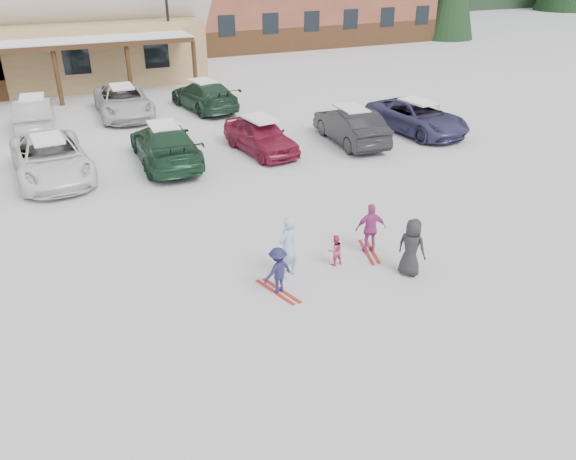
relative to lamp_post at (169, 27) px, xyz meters
name	(u,v)px	position (x,y,z in m)	size (l,w,h in m)	color
ground	(294,286)	(-2.88, -23.15, -3.31)	(160.00, 160.00, 0.00)	silver
lamp_post	(169,27)	(0.00, 0.00, 0.00)	(0.50, 0.25, 5.83)	black
adult_skier	(288,247)	(-2.83, -22.69, -2.49)	(0.60, 0.39, 1.64)	#A7BDE9
toddler_red	(335,250)	(-1.48, -22.65, -2.89)	(0.41, 0.32, 0.84)	#D03C66
child_navy	(278,271)	(-3.34, -23.24, -2.72)	(0.76, 0.44, 1.18)	#1E1D45
skis_child_navy	(278,291)	(-3.34, -23.24, -3.30)	(0.20, 1.40, 0.03)	red
child_magenta	(371,229)	(-0.30, -22.46, -2.61)	(0.83, 0.34, 1.41)	#B23B83
skis_child_magenta	(369,251)	(-0.30, -22.46, -3.30)	(0.20, 1.40, 0.03)	red
bystander_dark	(412,247)	(0.00, -23.84, -2.56)	(0.73, 0.48, 1.50)	#252527
parked_car_2	(51,158)	(-7.63, -13.11, -2.59)	(2.41, 5.23, 1.45)	white
parked_car_3	(165,144)	(-3.62, -13.29, -2.57)	(2.09, 5.15, 1.49)	#1A3C27
parked_car_4	(260,135)	(0.13, -13.55, -2.62)	(1.63, 4.06, 1.38)	maroon
parked_car_5	(351,126)	(3.99, -13.99, -2.58)	(1.56, 4.48, 1.48)	black
parked_car_6	(417,117)	(7.42, -13.88, -2.62)	(2.30, 4.99, 1.39)	#36355D
parked_car_9	(35,113)	(-7.87, -6.32, -2.60)	(1.51, 4.34, 1.43)	#A3A3A7
parked_car_10	(123,101)	(-3.87, -5.81, -2.59)	(2.39, 5.19, 1.44)	silver
parked_car_11	(204,95)	(0.04, -6.22, -2.60)	(1.99, 4.91, 1.42)	#1F3E2B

